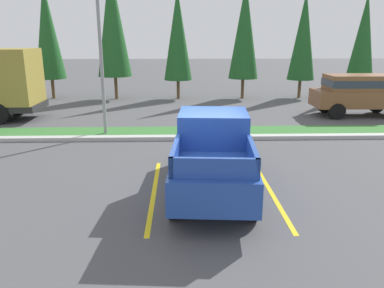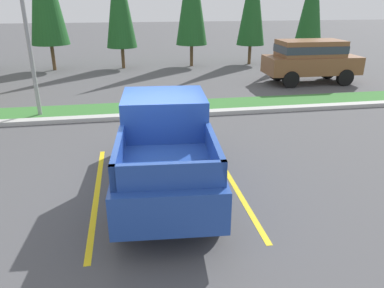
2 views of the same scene
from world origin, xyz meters
The scene contains 8 objects.
ground_plane centered at (0.00, 0.00, 0.00)m, with size 120.00×120.00×0.00m, color #4C4C4F.
parking_line_near centered at (-1.25, -0.33, 0.00)m, with size 0.12×4.80×0.01m, color yellow.
parking_line_far centered at (1.85, -0.33, 0.00)m, with size 0.12×4.80×0.01m, color yellow.
curb_strip centered at (0.00, 5.00, 0.07)m, with size 56.00×0.40×0.15m, color #B2B2AD.
grass_median centered at (0.00, 6.10, 0.03)m, with size 56.00×1.80×0.06m, color #387533.
pickup_truck_main centered at (0.30, -0.28, 1.04)m, with size 2.29×5.36×2.10m.
suv_distant centered at (8.53, 9.39, 1.24)m, with size 4.62×2.00×2.10m.
street_light centered at (-3.66, 5.73, 3.54)m, with size 0.24×1.49×6.01m.
Camera 2 is at (-0.40, -7.71, 4.03)m, focal length 34.37 mm.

